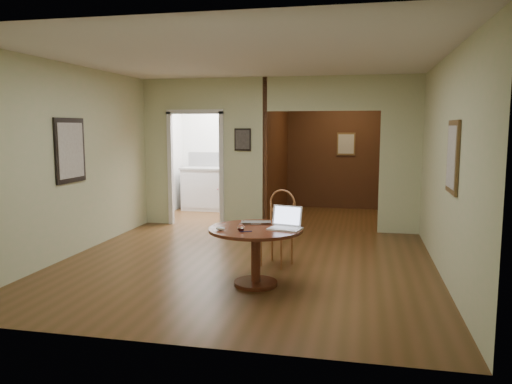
% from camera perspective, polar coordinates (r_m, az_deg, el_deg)
% --- Properties ---
extents(floor, '(5.00, 5.00, 0.00)m').
position_cam_1_polar(floor, '(6.70, -1.47, -8.36)').
color(floor, '#4A3015').
rests_on(floor, ground).
extents(room_shell, '(5.20, 7.50, 5.00)m').
position_cam_1_polar(room_shell, '(9.59, 0.11, 4.23)').
color(room_shell, silver).
rests_on(room_shell, ground).
extents(dining_table, '(1.08, 1.08, 0.68)m').
position_cam_1_polar(dining_table, '(5.76, -0.03, -5.84)').
color(dining_table, '#5F2817').
rests_on(dining_table, ground).
extents(chair, '(0.54, 0.54, 1.00)m').
position_cam_1_polar(chair, '(6.63, 2.64, -3.59)').
color(chair, olive).
rests_on(chair, ground).
extents(open_laptop, '(0.40, 0.38, 0.25)m').
position_cam_1_polar(open_laptop, '(5.70, 3.45, -3.51)').
color(open_laptop, white).
rests_on(open_laptop, dining_table).
extents(closed_laptop, '(0.40, 0.30, 0.03)m').
position_cam_1_polar(closed_laptop, '(5.92, 0.00, -3.60)').
color(closed_laptop, '#BBBAC0').
rests_on(closed_laptop, dining_table).
extents(mouse, '(0.11, 0.07, 0.04)m').
position_cam_1_polar(mouse, '(5.59, -4.10, -4.19)').
color(mouse, white).
rests_on(mouse, dining_table).
extents(wine_glass, '(0.08, 0.08, 0.09)m').
position_cam_1_polar(wine_glass, '(5.53, -1.73, -4.05)').
color(wine_glass, white).
rests_on(wine_glass, dining_table).
extents(pen, '(0.12, 0.06, 0.01)m').
position_cam_1_polar(pen, '(5.52, -1.13, -4.52)').
color(pen, '#0C1955').
rests_on(pen, dining_table).
extents(kitchen_cabinet, '(2.06, 0.60, 0.94)m').
position_cam_1_polar(kitchen_cabinet, '(10.94, -3.21, 0.33)').
color(kitchen_cabinet, white).
rests_on(kitchen_cabinet, ground).
extents(grocery_bag, '(0.33, 0.29, 0.31)m').
position_cam_1_polar(grocery_bag, '(10.78, -1.19, 3.56)').
color(grocery_bag, '#C8AF92').
rests_on(grocery_bag, kitchen_cabinet).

